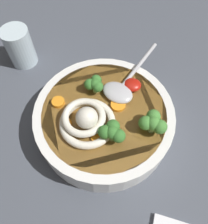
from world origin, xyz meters
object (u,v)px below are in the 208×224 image
object	(u,v)px
soup_spoon	(122,87)
drinking_glass	(20,47)
soup_bowl	(104,120)
noodle_pile	(86,120)

from	to	relation	value
soup_spoon	drinking_glass	bearing A→B (deg)	93.51
soup_bowl	soup_spoon	size ratio (longest dim) A/B	1.54
soup_spoon	drinking_glass	world-z (taller)	drinking_glass
soup_bowl	noodle_pile	distance (cm)	5.92
soup_bowl	soup_spoon	xyz separation A→B (cm)	(-2.64, -5.33, 3.91)
soup_bowl	soup_spoon	world-z (taller)	soup_spoon
soup_spoon	drinking_glass	size ratio (longest dim) A/B	1.85
soup_spoon	soup_bowl	bearing A→B (deg)	-180.00
noodle_pile	soup_spoon	distance (cm)	9.74
noodle_pile	soup_spoon	size ratio (longest dim) A/B	0.64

